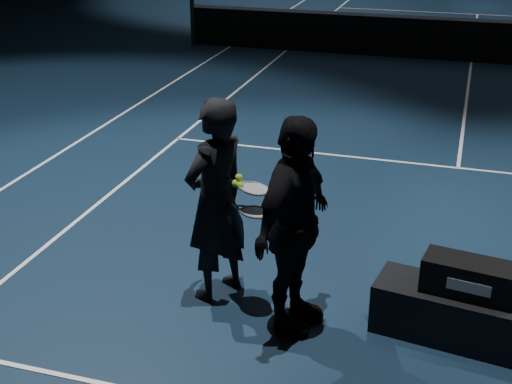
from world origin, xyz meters
TOP-DOWN VIEW (x-y plane):
  - floor at (0.00, 0.00)m, footprint 36.00×36.00m
  - court_lines at (0.00, 0.00)m, footprint 10.98×23.78m
  - net_post_left at (-6.40, 0.00)m, footprint 0.10×0.10m
  - net_mesh at (0.00, 0.00)m, footprint 12.80×0.02m
  - net_tape at (0.00, 0.00)m, footprint 12.80×0.03m
  - player_bench at (0.20, -10.46)m, footprint 1.56×0.73m
  - racket_bag at (0.20, -10.46)m, footprint 0.79×0.43m
  - bag_signature at (0.20, -10.62)m, footprint 0.35×0.06m
  - player_a at (-2.03, -10.36)m, footprint 0.71×0.82m
  - player_b at (-1.24, -10.66)m, footprint 0.72×1.20m
  - racket_lower at (-1.61, -10.52)m, footprint 0.71×0.45m
  - racket_upper at (-1.65, -10.47)m, footprint 0.71×0.41m
  - tennis_balls at (-1.79, -10.45)m, footprint 0.12×0.10m

SIDE VIEW (x-z plane):
  - floor at x=0.00m, z-range 0.00..0.00m
  - court_lines at x=0.00m, z-range 0.00..0.01m
  - player_bench at x=0.20m, z-range 0.00..0.45m
  - net_mesh at x=0.00m, z-range 0.02..0.88m
  - net_post_left at x=-6.40m, z-range 0.00..1.10m
  - racket_bag at x=0.20m, z-range 0.45..0.75m
  - bag_signature at x=0.20m, z-range 0.55..0.65m
  - net_tape at x=0.00m, z-range 0.88..0.95m
  - player_a at x=-2.03m, z-range 0.00..1.91m
  - player_b at x=-1.24m, z-range 0.00..1.91m
  - racket_lower at x=-1.61m, z-range 0.95..0.98m
  - racket_upper at x=-1.65m, z-range 1.11..1.21m
  - tennis_balls at x=-1.79m, z-range 1.13..1.25m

